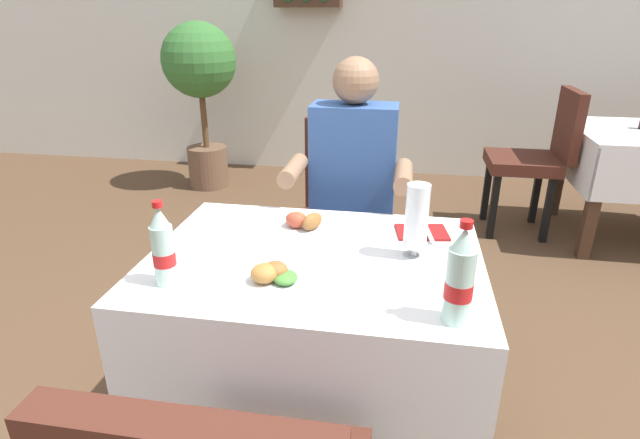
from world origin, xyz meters
TOP-DOWN VIEW (x-y plane):
  - back_wall at (0.00, 3.48)m, footprint 11.00×0.12m
  - main_dining_table at (0.04, 0.14)m, footprint 1.02×0.77m
  - chair_far_diner_seat at (0.04, 0.92)m, footprint 0.44×0.50m
  - seated_diner_far at (0.08, 0.81)m, footprint 0.50×0.46m
  - plate_near_camera at (-0.02, -0.03)m, footprint 0.25×0.25m
  - plate_far_diner at (-0.03, 0.33)m, footprint 0.24×0.24m
  - beer_glass_left at (0.34, 0.19)m, footprint 0.07×0.07m
  - cola_bottle_primary at (0.44, -0.14)m, footprint 0.07×0.07m
  - cola_bottle_secondary at (-0.33, -0.09)m, footprint 0.06×0.06m
  - napkin_cutlery_set at (0.37, 0.37)m, footprint 0.19×0.20m
  - background_chair_left at (1.16, 2.20)m, footprint 0.50×0.44m
  - potted_plant_corner at (-1.37, 2.75)m, footprint 0.59×0.59m

SIDE VIEW (x-z plane):
  - main_dining_table at x=0.04m, z-range 0.18..0.91m
  - chair_far_diner_seat at x=0.04m, z-range 0.07..1.04m
  - background_chair_left at x=1.16m, z-range 0.07..1.04m
  - seated_diner_far at x=0.08m, z-range 0.08..1.34m
  - napkin_cutlery_set at x=0.37m, z-range 0.73..0.74m
  - plate_near_camera at x=-0.02m, z-range 0.72..0.78m
  - plate_far_diner at x=-0.03m, z-range 0.71..0.79m
  - cola_bottle_secondary at x=-0.33m, z-range 0.71..0.96m
  - cola_bottle_primary at x=0.44m, z-range 0.71..0.98m
  - beer_glass_left at x=0.34m, z-range 0.73..0.96m
  - potted_plant_corner at x=-1.37m, z-range 0.24..1.60m
  - back_wall at x=0.00m, z-range 0.00..2.79m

